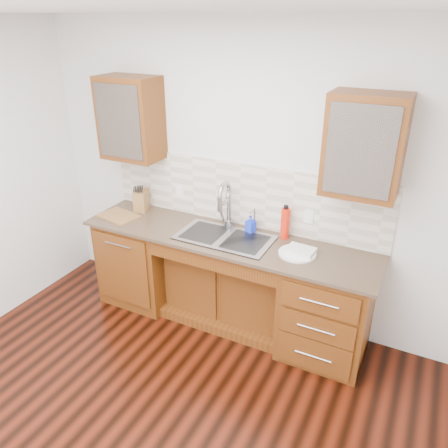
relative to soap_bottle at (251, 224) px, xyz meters
The scene contains 24 objects.
ground 1.93m from the soap_bottle, 95.65° to the right, with size 4.00×3.50×0.10m, color #401207.
wall_back 0.43m from the soap_bottle, 130.60° to the left, with size 4.00×0.10×2.70m, color white.
base_cabinet_left 1.25m from the soap_bottle, behind, with size 0.70×0.62×0.88m, color #593014.
base_cabinet_center 0.67m from the soap_bottle, 152.34° to the right, with size 1.20×0.44×0.70m, color #593014.
base_cabinet_right 0.98m from the soap_bottle, 12.39° to the right, with size 0.70×0.62×0.88m, color #593014.
countertop 0.27m from the soap_bottle, 130.24° to the right, with size 2.70×0.65×0.03m, color #84705B.
backsplash 0.29m from the soap_bottle, 141.87° to the left, with size 2.70×0.02×0.59m, color beige.
sink 0.31m from the soap_bottle, 128.09° to the right, with size 0.84×0.46×0.19m, color #9E9EA5.
faucet 0.26m from the soap_bottle, behind, with size 0.04×0.04×0.40m, color #999993.
filter_tap 0.06m from the soap_bottle, 60.76° to the left, with size 0.02×0.02×0.24m, color #999993.
upper_cabinet_left 1.47m from the soap_bottle, behind, with size 0.55×0.34×0.75m, color #593014.
upper_cabinet_right 1.22m from the soap_bottle, ahead, with size 0.55×0.34×0.75m, color #593014.
outlet_left 0.83m from the soap_bottle, behind, with size 0.08×0.01×0.12m, color white.
outlet_right 0.52m from the soap_bottle, 12.90° to the left, with size 0.08×0.01×0.12m, color white.
soap_bottle is the anchor object (origin of this frame).
water_bottle 0.32m from the soap_bottle, ahead, with size 0.08×0.08×0.28m, color red.
plate 0.55m from the soap_bottle, 21.45° to the right, with size 0.31×0.31×0.02m, color white.
dish_towel 0.56m from the soap_bottle, 18.95° to the right, with size 0.23×0.16×0.04m, color white.
knife_block 1.18m from the soap_bottle, behind, with size 0.11×0.19×0.21m, color brown.
cutting_board 1.31m from the soap_bottle, 168.33° to the right, with size 0.37×0.26×0.02m, color brown.
cup_left_a 1.48m from the soap_bottle, behind, with size 0.12×0.12×0.09m, color white.
cup_left_b 1.38m from the soap_bottle, behind, with size 0.09×0.09×0.09m, color white.
cup_right_a 1.07m from the soap_bottle, ahead, with size 0.12×0.12×0.09m, color silver.
cup_right_b 1.28m from the soap_bottle, ahead, with size 0.10×0.10×0.09m, color white.
Camera 1 is at (1.53, -1.64, 2.67)m, focal length 35.00 mm.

